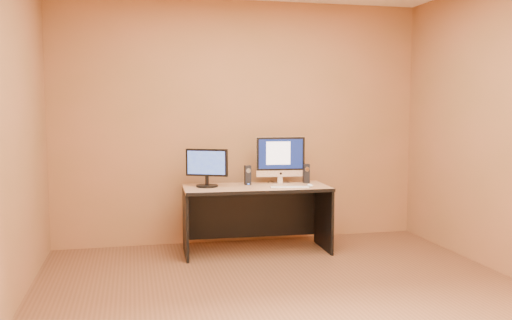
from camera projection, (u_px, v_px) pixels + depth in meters
name	position (u px, v px, depth m)	size (l,w,h in m)	color
floor	(295.00, 303.00, 4.05)	(4.00, 4.00, 0.00)	brown
walls	(296.00, 130.00, 3.92)	(4.00, 4.00, 2.60)	#A06240
desk	(256.00, 219.00, 5.47)	(1.45, 0.63, 0.67)	tan
imac	(281.00, 160.00, 5.64)	(0.52, 0.19, 0.50)	silver
second_monitor	(207.00, 168.00, 5.39)	(0.43, 0.22, 0.38)	black
speaker_left	(248.00, 175.00, 5.54)	(0.06, 0.07, 0.20)	black
speaker_right	(306.00, 174.00, 5.68)	(0.06, 0.07, 0.20)	black
keyboard	(290.00, 187.00, 5.31)	(0.39, 0.11, 0.02)	silver
mouse	(310.00, 185.00, 5.40)	(0.05, 0.09, 0.03)	white
cable_a	(275.00, 182.00, 5.74)	(0.01, 0.01, 0.20)	black
cable_b	(269.00, 182.00, 5.75)	(0.01, 0.01, 0.16)	black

